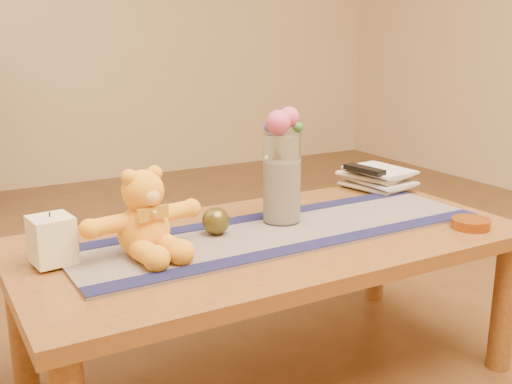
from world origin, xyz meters
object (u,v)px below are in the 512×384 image
teddy_bear (143,213)px  amber_dish (471,223)px  glass_vase (282,178)px  pillar_candle (52,240)px  bronze_ball (216,221)px  book_bottom (361,190)px  tv_remote (364,169)px

teddy_bear → amber_dish: bearing=-24.9°
teddy_bear → glass_vase: bearing=-2.3°
pillar_candle → bronze_ball: (0.43, -0.01, -0.02)m
book_bottom → teddy_bear: bearing=-177.0°
pillar_candle → tv_remote: (1.09, 0.16, 0.02)m
pillar_candle → book_bottom: bearing=9.1°
glass_vase → book_bottom: glass_vase is taller
bronze_ball → tv_remote: 0.68m
pillar_candle → tv_remote: 1.10m
glass_vase → book_bottom: bearing=21.0°
book_bottom → glass_vase: bearing=-170.1°
pillar_candle → tv_remote: pillar_candle is taller
amber_dish → bronze_ball: bearing=156.4°
pillar_candle → tv_remote: bearing=8.5°
glass_vase → bronze_ball: glass_vase is taller
glass_vase → bronze_ball: size_ratio=3.41×
teddy_bear → glass_vase: 0.44m
tv_remote → pillar_candle: bearing=-179.6°
glass_vase → tv_remote: bearing=19.8°
book_bottom → pillar_candle: bearing=178.0°
pillar_candle → bronze_ball: pillar_candle is taller
pillar_candle → amber_dish: (1.11, -0.30, -0.05)m
glass_vase → tv_remote: (0.44, 0.16, -0.05)m
tv_remote → book_bottom: bearing=90.0°
book_bottom → tv_remote: bearing=-93.0°
pillar_candle → book_bottom: size_ratio=0.51×
tv_remote → bronze_ball: bearing=-173.7°
teddy_bear → amber_dish: size_ratio=2.79×
bronze_ball → amber_dish: bronze_ball is taller
teddy_bear → pillar_candle: (-0.21, 0.05, -0.05)m
pillar_candle → tv_remote: size_ratio=0.72×
bronze_ball → glass_vase: bearing=3.1°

